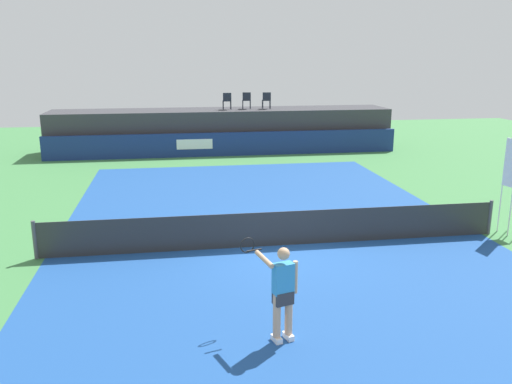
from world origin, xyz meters
TOP-DOWN VIEW (x-y plane):
  - ground_plane at (0.00, 3.00)m, footprint 48.00×48.00m
  - court_inner at (0.00, 0.00)m, footprint 12.00×22.00m
  - sponsor_wall at (-0.01, 13.50)m, footprint 18.00×0.22m
  - spectator_platform at (0.00, 15.30)m, footprint 18.00×2.80m
  - spectator_chair_far_left at (0.25, 15.06)m, footprint 0.45×0.45m
  - spectator_chair_left at (1.33, 15.27)m, footprint 0.48×0.48m
  - spectator_chair_center at (2.39, 15.09)m, footprint 0.47×0.47m
  - umpire_chair at (6.72, -0.02)m, footprint 0.51×0.51m
  - tennis_net at (0.00, 0.00)m, footprint 12.40×0.02m
  - net_post_near at (-6.20, 0.00)m, footprint 0.10×0.10m
  - net_post_far at (6.20, 0.00)m, footprint 0.10×0.10m
  - tennis_player at (-0.88, -4.85)m, footprint 0.93×1.10m

SIDE VIEW (x-z plane):
  - ground_plane at x=0.00m, z-range 0.00..0.00m
  - court_inner at x=0.00m, z-range 0.00..0.00m
  - tennis_net at x=0.00m, z-range 0.00..0.95m
  - net_post_near at x=-6.20m, z-range 0.00..1.00m
  - net_post_far at x=6.20m, z-range 0.00..1.00m
  - sponsor_wall at x=-0.01m, z-range 0.00..1.20m
  - tennis_player at x=-0.88m, z-range 0.07..1.84m
  - spectator_platform at x=0.00m, z-range 0.00..2.20m
  - umpire_chair at x=6.72m, z-range 0.21..2.97m
  - spectator_chair_far_left at x=0.25m, z-range 2.25..3.14m
  - spectator_chair_left at x=1.33m, z-range 2.25..3.14m
  - spectator_chair_center at x=2.39m, z-range 2.25..3.14m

